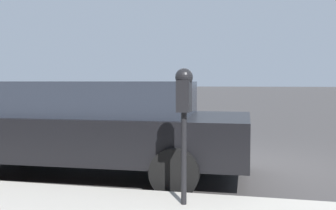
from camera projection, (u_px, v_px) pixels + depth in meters
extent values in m
plane|color=#3D3A3A|center=(227.00, 167.00, 6.78)|extent=(220.00, 220.00, 0.00)
cylinder|color=black|center=(184.00, 158.00, 4.23)|extent=(0.06, 0.06, 1.00)
cube|color=black|center=(184.00, 96.00, 4.19)|extent=(0.20, 0.14, 0.34)
sphere|color=black|center=(184.00, 77.00, 4.18)|extent=(0.19, 0.19, 0.19)
cube|color=#B21919|center=(186.00, 100.00, 4.29)|extent=(0.01, 0.11, 0.12)
cube|color=black|center=(186.00, 89.00, 4.29)|extent=(0.01, 0.10, 0.08)
cube|color=black|center=(91.00, 134.00, 6.22)|extent=(2.06, 4.98, 0.64)
cube|color=#232833|center=(102.00, 98.00, 6.14)|extent=(1.77, 2.80, 0.52)
cylinder|color=black|center=(36.00, 142.00, 7.49)|extent=(0.23, 0.64, 0.64)
cylinder|color=black|center=(175.00, 172.00, 4.98)|extent=(0.23, 0.64, 0.64)
cylinder|color=black|center=(195.00, 147.00, 6.89)|extent=(0.23, 0.64, 0.64)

